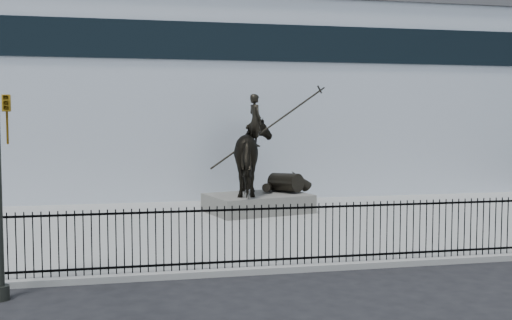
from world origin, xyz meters
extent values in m
plane|color=black|center=(0.00, 0.00, 0.00)|extent=(120.00, 120.00, 0.00)
cube|color=#9B9A98|center=(0.00, 7.00, 0.07)|extent=(30.00, 12.00, 0.15)
cube|color=white|center=(0.00, 20.00, 4.50)|extent=(44.00, 14.00, 9.00)
cube|color=black|center=(0.00, 1.25, 0.30)|extent=(22.00, 0.05, 0.05)
cube|color=black|center=(0.00, 1.25, 1.55)|extent=(22.00, 0.05, 0.05)
cube|color=black|center=(0.00, 1.25, 0.90)|extent=(22.00, 0.03, 1.50)
cube|color=#5E5C56|center=(0.39, 9.42, 0.49)|extent=(4.19, 3.37, 0.69)
imported|color=black|center=(0.39, 9.42, 2.30)|extent=(3.14, 3.44, 2.93)
imported|color=black|center=(0.28, 9.40, 3.64)|extent=(0.64, 0.82, 1.98)
cylinder|color=black|center=(0.78, 9.53, 3.34)|extent=(4.58, 1.25, 2.98)
cylinder|color=#252722|center=(-7.00, 0.20, 0.15)|extent=(0.36, 0.36, 0.30)
imported|color=#A67612|center=(-6.78, 0.20, 3.70)|extent=(0.16, 0.20, 1.00)
camera|label=1|loc=(-4.37, -12.66, 3.72)|focal=42.00mm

